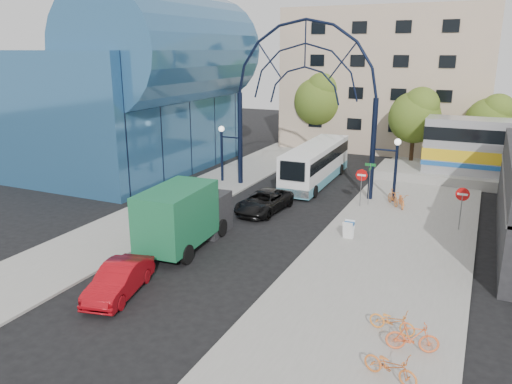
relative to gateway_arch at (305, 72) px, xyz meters
The scene contains 22 objects.
ground 16.41m from the gateway_arch, 90.00° to the right, with size 120.00×120.00×0.00m, color black.
sidewalk_east 15.37m from the gateway_arch, 51.34° to the right, with size 8.00×56.00×0.12m, color gray.
plaza_west 13.36m from the gateway_arch, 129.09° to the right, with size 5.00×50.00×0.12m, color gray.
gateway_arch is the anchor object (origin of this frame).
stop_sign 8.37m from the gateway_arch, 22.63° to the right, with size 0.80×0.07×2.50m.
do_not_enter_sign 13.43m from the gateway_arch, 19.99° to the right, with size 0.76×0.07×2.48m.
street_name_sign 8.38m from the gateway_arch, 15.07° to the right, with size 0.70×0.70×2.80m.
sandwich_board 12.52m from the gateway_arch, 55.09° to the right, with size 0.55×0.61×0.99m.
transit_hall 15.45m from the gateway_arch, behind, with size 16.50×18.00×14.50m.
apartment_block 21.12m from the gateway_arch, 84.55° to the left, with size 20.00×12.10×14.00m.
tree_north_a 13.98m from the gateway_arch, 62.83° to the left, with size 4.48×4.48×7.00m.
tree_north_b 16.72m from the gateway_arch, 103.68° to the left, with size 5.12×5.12×8.00m.
tree_north_c 18.95m from the gateway_arch, 48.96° to the left, with size 4.16×4.16×6.50m.
city_bus 7.57m from the gateway_arch, 87.95° to the left, with size 2.74×10.91×2.98m.
green_truck 14.28m from the gateway_arch, 99.34° to the right, with size 2.95×6.86×3.39m.
black_suv 9.58m from the gateway_arch, 96.38° to the right, with size 2.26×4.89×1.36m, color black.
red_sedan 19.97m from the gateway_arch, 95.00° to the right, with size 1.46×4.20×1.38m, color maroon.
bike_near_a 10.86m from the gateway_arch, ahead, with size 0.64×1.83×0.96m, color orange.
bike_near_b 10.41m from the gateway_arch, ahead, with size 0.48×1.70×1.02m, color orange.
bike_far_a 20.70m from the gateway_arch, 60.25° to the right, with size 0.59×1.70×0.89m, color orange.
bike_far_b 21.80m from the gateway_arch, 59.50° to the right, with size 0.51×1.79×1.08m, color orange.
bike_far_c 23.17m from the gateway_arch, 62.88° to the right, with size 0.63×1.80×0.95m, color orange.
Camera 1 is at (11.75, -19.30, 10.11)m, focal length 35.00 mm.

